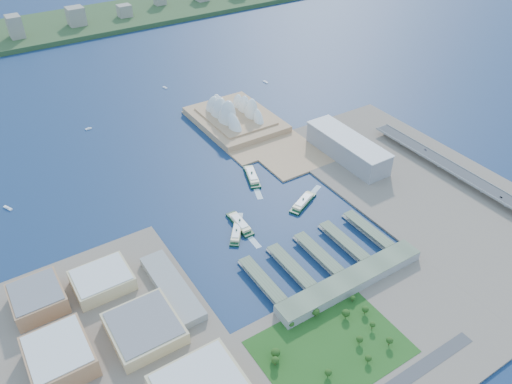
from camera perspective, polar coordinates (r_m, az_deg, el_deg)
ground at (r=675.05m, az=2.17°, el=-4.13°), size 3000.00×3000.00×0.00m
west_land at (r=540.05m, az=-14.60°, el=-19.51°), size 220.00×390.00×3.00m
south_land at (r=568.65m, az=14.68°, el=-15.58°), size 720.00×180.00×3.00m
east_land at (r=784.56m, az=18.93°, el=0.34°), size 240.00×500.00×3.00m
peninsula at (r=902.37m, az=-1.55°, el=7.49°), size 135.00×220.00×3.00m
far_shore at (r=1492.65m, az=-20.69°, el=17.46°), size 2200.00×260.00×12.00m
opera_house at (r=902.18m, az=-2.39°, el=9.65°), size 134.00×180.00×58.00m
toaster_building at (r=815.59m, az=10.39°, el=4.97°), size 45.00×155.00×35.00m
expressway at (r=818.49m, az=22.30°, el=1.74°), size 26.00×340.00×11.85m
west_buildings at (r=549.35m, az=-16.18°, el=-15.93°), size 200.00×280.00×27.00m
ferry_wharves at (r=635.01m, az=7.09°, el=-7.05°), size 184.00×90.00×9.30m
terminal_building at (r=602.21m, az=10.78°, el=-9.97°), size 200.00×28.00×12.00m
park at (r=540.11m, az=8.61°, el=-16.60°), size 150.00×110.00×16.00m
far_skyline at (r=1464.44m, az=-20.76°, el=18.50°), size 1900.00×140.00×55.00m
ferry_a at (r=675.92m, az=-1.87°, el=-3.47°), size 16.61×56.68×10.61m
ferry_b at (r=764.88m, az=-0.48°, el=1.98°), size 34.41×61.99×11.40m
ferry_c at (r=662.02m, az=-2.25°, el=-4.57°), size 40.43×46.58×9.34m
ferry_d at (r=715.35m, az=5.41°, el=-1.02°), size 57.72×37.65×10.78m
boat_a at (r=788.75m, az=-26.50°, el=-1.63°), size 10.38×15.81×3.02m
boat_b at (r=944.28m, az=-18.60°, el=6.88°), size 10.89×3.82×2.94m
boat_c at (r=1074.11m, az=1.10°, el=12.47°), size 4.24×12.91×2.87m
boat_e at (r=1065.82m, az=-10.37°, el=11.67°), size 5.91×12.35×2.91m
car_b at (r=783.24m, az=26.21°, el=-0.53°), size 1.28×3.66×1.21m
car_c at (r=852.62m, az=18.82°, el=4.59°), size 1.73×4.25×1.23m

